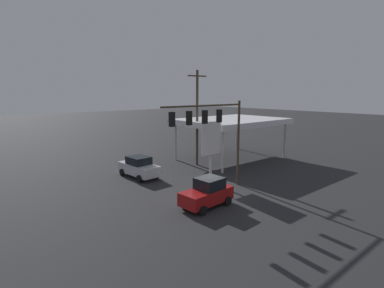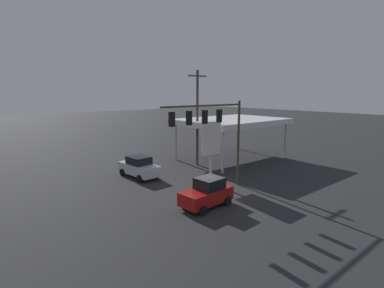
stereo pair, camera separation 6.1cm
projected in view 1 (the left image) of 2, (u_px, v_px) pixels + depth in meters
The scene contains 7 objects.
ground_plane at pixel (209, 197), 22.24m from camera, with size 200.00×200.00×0.00m, color #262628.
traffic_signal_assembly at pixel (211, 124), 22.52m from camera, with size 7.77×0.43×7.03m.
utility_pole at pixel (197, 116), 31.26m from camera, with size 2.40×0.26×9.93m.
gas_station_canopy at pixel (231, 122), 34.28m from camera, with size 11.65×8.71×4.69m.
price_sign at pixel (211, 141), 25.17m from camera, with size 2.02×0.27×5.28m.
sedan_far at pixel (139, 167), 27.36m from camera, with size 2.27×4.50×1.93m.
hatchback_crossing at pixel (207, 193), 20.35m from camera, with size 3.91×2.17×1.97m.
Camera 1 is at (14.64, 15.42, 7.74)m, focal length 28.00 mm.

